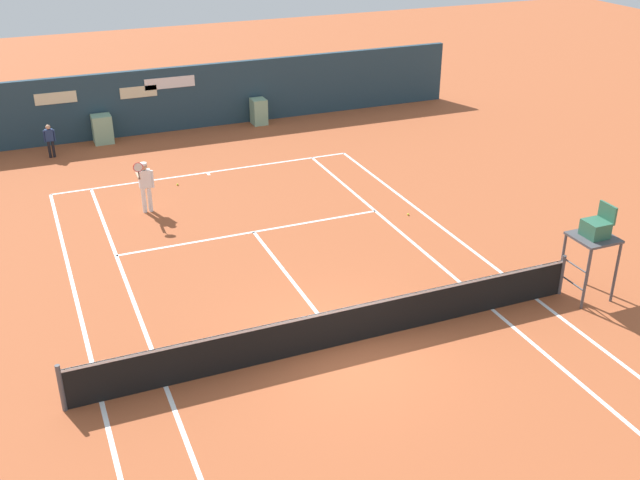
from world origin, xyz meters
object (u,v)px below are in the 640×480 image
Objects in this scene: tennis_ball_mid_court at (408,214)px; umpire_chair at (594,236)px; ball_kid_centre_post at (50,139)px; tennis_ball_near_service_line at (178,185)px; player_on_baseline at (145,183)px.

umpire_chair is at bearing -74.25° from tennis_ball_mid_court.
ball_kid_centre_post is at bearing 35.82° from umpire_chair.
tennis_ball_mid_court is at bearing -40.68° from tennis_ball_near_service_line.
player_on_baseline is 6.81m from ball_kid_centre_post.
ball_kid_centre_post is 18.47× the size of tennis_ball_mid_court.
player_on_baseline reaches higher than tennis_ball_near_service_line.
umpire_chair is 13.11m from player_on_baseline.
tennis_ball_near_service_line is at bearing 130.77° from ball_kid_centre_post.
umpire_chair reaches higher than tennis_ball_near_service_line.
tennis_ball_mid_court is (7.39, -3.35, -0.95)m from player_on_baseline.
tennis_ball_near_service_line is at bearing -124.89° from player_on_baseline.
tennis_ball_near_service_line is 1.00× the size of tennis_ball_mid_court.
player_on_baseline reaches higher than ball_kid_centre_post.
umpire_chair is 1.96× the size of ball_kid_centre_post.
umpire_chair is at bearing 127.82° from ball_kid_centre_post.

